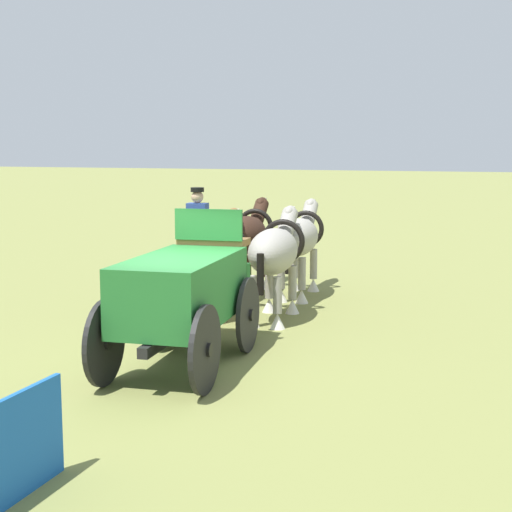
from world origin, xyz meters
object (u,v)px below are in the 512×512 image
object	(u,v)px
draft_horse_rear_off	(275,253)
draft_horse_lead_off	(299,239)
show_wagon	(184,291)
draft_horse_rear_near	(214,254)
draft_horse_lead_near	(247,237)

from	to	relation	value
draft_horse_rear_off	draft_horse_lead_off	world-z (taller)	draft_horse_rear_off
show_wagon	draft_horse_lead_off	bearing A→B (deg)	1.90
show_wagon	draft_horse_lead_off	size ratio (longest dim) A/B	1.87
draft_horse_rear_near	draft_horse_rear_off	distance (m)	1.30
draft_horse_rear_near	draft_horse_lead_off	bearing A→B (deg)	-18.63
draft_horse_rear_near	draft_horse_lead_off	size ratio (longest dim) A/B	0.93
draft_horse_rear_off	draft_horse_lead_off	distance (m)	2.61
show_wagon	draft_horse_lead_off	xyz separation A→B (m)	(6.31, 0.21, 0.15)
draft_horse_rear_off	draft_horse_lead_off	size ratio (longest dim) A/B	0.97
draft_horse_rear_off	draft_horse_lead_off	xyz separation A→B (m)	(2.58, 0.36, -0.01)
draft_horse_rear_near	draft_horse_rear_off	xyz separation A→B (m)	(0.18, -1.29, 0.07)
draft_horse_lead_near	draft_horse_lead_off	xyz separation A→B (m)	(0.18, -1.29, -0.01)
draft_horse_lead_near	draft_horse_lead_off	world-z (taller)	draft_horse_lead_near
show_wagon	draft_horse_lead_off	distance (m)	6.32
draft_horse_rear_near	draft_horse_lead_off	xyz separation A→B (m)	(2.76, -0.93, 0.06)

